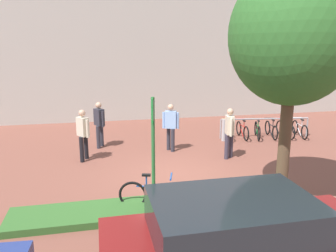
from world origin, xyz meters
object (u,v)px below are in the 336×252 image
object	(u,v)px
person_casual_tan	(83,132)
person_shirt_white	(171,124)
tree_sidewalk	(293,36)
car_maroon_wagon	(241,246)
person_suited_dark	(99,122)
parking_sign_post	(153,139)
bollard_steel	(224,130)
bike_at_sign	(155,195)
person_shirt_blue	(230,130)
bike_rack_cluster	(264,129)

from	to	relation	value
person_casual_tan	person_shirt_white	size ratio (longest dim) A/B	1.00
tree_sidewalk	car_maroon_wagon	xyz separation A→B (m)	(-2.23, -2.64, -3.18)
tree_sidewalk	person_suited_dark	bearing A→B (deg)	126.53
parking_sign_post	car_maroon_wagon	bearing A→B (deg)	-73.06
bollard_steel	car_maroon_wagon	size ratio (longest dim) A/B	0.21
bike_at_sign	person_suited_dark	bearing A→B (deg)	102.09
person_casual_tan	person_shirt_blue	world-z (taller)	same
person_shirt_blue	car_maroon_wagon	size ratio (longest dim) A/B	0.40
person_shirt_blue	bike_rack_cluster	bearing A→B (deg)	42.13
bike_rack_cluster	bollard_steel	xyz separation A→B (m)	(-1.85, -0.15, 0.10)
bike_at_sign	bike_rack_cluster	bearing A→B (deg)	43.93
bike_rack_cluster	car_maroon_wagon	world-z (taller)	car_maroon_wagon
bike_rack_cluster	person_suited_dark	distance (m)	6.75
bike_at_sign	person_suited_dark	world-z (taller)	person_suited_dark
tree_sidewalk	bike_rack_cluster	bearing A→B (deg)	66.02
person_shirt_white	car_maroon_wagon	size ratio (longest dim) A/B	0.40
tree_sidewalk	person_suited_dark	xyz separation A→B (m)	(-4.20, 5.67, -2.95)
parking_sign_post	person_shirt_blue	xyz separation A→B (m)	(3.14, 3.26, -0.74)
parking_sign_post	person_shirt_white	size ratio (longest dim) A/B	1.55
parking_sign_post	person_casual_tan	world-z (taller)	parking_sign_post
parking_sign_post	bike_at_sign	xyz separation A→B (m)	(0.04, 0.13, -1.38)
bike_at_sign	person_shirt_white	distance (m)	4.62
bollard_steel	person_shirt_white	distance (m)	2.57
bollard_steel	car_maroon_wagon	bearing A→B (deg)	-109.60
bike_at_sign	car_maroon_wagon	size ratio (longest dim) A/B	0.38
bike_rack_cluster	bollard_steel	distance (m)	1.86
bollard_steel	person_shirt_blue	bearing A→B (deg)	-106.63
tree_sidewalk	person_shirt_white	size ratio (longest dim) A/B	3.20
bike_rack_cluster	person_suited_dark	xyz separation A→B (m)	(-6.72, -0.01, 0.64)
tree_sidewalk	bike_at_sign	xyz separation A→B (m)	(-3.05, 0.31, -3.58)
bike_at_sign	person_casual_tan	world-z (taller)	person_casual_tan
bike_at_sign	person_shirt_blue	distance (m)	4.45
bollard_steel	person_suited_dark	xyz separation A→B (m)	(-4.87, 0.14, 0.53)
person_casual_tan	bike_rack_cluster	bearing A→B (deg)	11.36
bollard_steel	person_shirt_white	xyz separation A→B (m)	(-2.37, -0.85, 0.53)
bike_at_sign	person_shirt_white	world-z (taller)	person_shirt_white
bike_at_sign	bollard_steel	world-z (taller)	bollard_steel
person_shirt_white	car_maroon_wagon	distance (m)	7.34
bike_at_sign	person_shirt_blue	bearing A→B (deg)	45.29
person_shirt_white	person_shirt_blue	world-z (taller)	same
person_casual_tan	car_maroon_wagon	distance (m)	7.30
person_suited_dark	tree_sidewalk	bearing A→B (deg)	-53.47
parking_sign_post	person_suited_dark	xyz separation A→B (m)	(-1.11, 5.49, -0.74)
bike_rack_cluster	bollard_steel	size ratio (longest dim) A/B	4.14
parking_sign_post	person_suited_dark	world-z (taller)	parking_sign_post
bike_at_sign	person_casual_tan	size ratio (longest dim) A/B	0.95
car_maroon_wagon	parking_sign_post	bearing A→B (deg)	106.94
tree_sidewalk	person_shirt_white	world-z (taller)	tree_sidewalk
bollard_steel	person_casual_tan	xyz separation A→B (m)	(-5.42, -1.31, 0.53)
person_shirt_blue	tree_sidewalk	bearing A→B (deg)	-90.85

